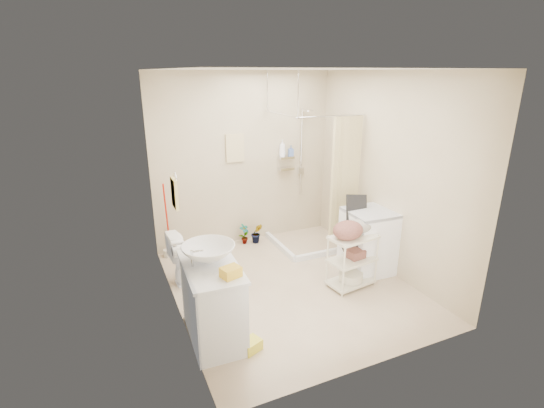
{
  "coord_description": "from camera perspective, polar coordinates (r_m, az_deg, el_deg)",
  "views": [
    {
      "loc": [
        -2.0,
        -3.94,
        2.57
      ],
      "look_at": [
        -0.14,
        0.25,
        1.03
      ],
      "focal_mm": 26.0,
      "sensor_mm": 36.0,
      "label": 1
    }
  ],
  "objects": [
    {
      "name": "potted_plant_b",
      "position": [
        6.22,
        -2.21,
        -4.23
      ],
      "size": [
        0.21,
        0.18,
        0.32
      ],
      "primitive_type": "imported",
      "rotation": [
        0.0,
        0.0,
        -0.22
      ],
      "color": "brown",
      "rests_on": "ground"
    },
    {
      "name": "wall_left",
      "position": [
        4.18,
        -14.55,
        0.26
      ],
      "size": [
        0.04,
        3.2,
        2.6
      ],
      "primitive_type": "cube",
      "color": "#C4B798",
      "rests_on": "ground"
    },
    {
      "name": "potted_plant_a",
      "position": [
        6.19,
        -4.03,
        -4.35
      ],
      "size": [
        0.21,
        0.18,
        0.33
      ],
      "primitive_type": "imported",
      "rotation": [
        0.0,
        0.0,
        0.47
      ],
      "color": "#925834",
      "rests_on": "ground"
    },
    {
      "name": "mop",
      "position": [
        5.8,
        -15.35,
        -2.34
      ],
      "size": [
        0.14,
        0.14,
        1.13
      ],
      "primitive_type": null,
      "rotation": [
        0.0,
        0.0,
        0.36
      ],
      "color": "#BA1707",
      "rests_on": "ground"
    },
    {
      "name": "wall_right",
      "position": [
        5.36,
        16.38,
        4.08
      ],
      "size": [
        0.04,
        3.2,
        2.6
      ],
      "primitive_type": "cube",
      "color": "#C4B798",
      "rests_on": "ground"
    },
    {
      "name": "wall_front",
      "position": [
        3.33,
        15.33,
        -4.59
      ],
      "size": [
        2.8,
        0.04,
        2.6
      ],
      "primitive_type": "cube",
      "color": "#C4B798",
      "rests_on": "ground"
    },
    {
      "name": "floor_basket",
      "position": [
        4.05,
        -3.1,
        -19.51
      ],
      "size": [
        0.34,
        0.3,
        0.15
      ],
      "primitive_type": "cube",
      "rotation": [
        0.0,
        0.0,
        0.37
      ],
      "color": "yellow",
      "rests_on": "ground"
    },
    {
      "name": "laundry_rack",
      "position": [
        5.02,
        11.54,
        -7.4
      ],
      "size": [
        0.63,
        0.42,
        0.81
      ],
      "primitive_type": null,
      "rotation": [
        0.0,
        0.0,
        0.14
      ],
      "color": "silver",
      "rests_on": "ground"
    },
    {
      "name": "sink",
      "position": [
        3.9,
        -9.17,
        -7.07
      ],
      "size": [
        0.59,
        0.59,
        0.18
      ],
      "primitive_type": "imported",
      "rotation": [
        0.0,
        0.0,
        0.14
      ],
      "color": "silver",
      "rests_on": "vanity"
    },
    {
      "name": "shower",
      "position": [
        5.94,
        5.6,
        3.66
      ],
      "size": [
        1.1,
        1.1,
        2.1
      ],
      "primitive_type": null,
      "color": "silver",
      "rests_on": "ground"
    },
    {
      "name": "towel_ring",
      "position": [
        3.95,
        -13.96,
        1.8
      ],
      "size": [
        0.04,
        0.22,
        0.34
      ],
      "primitive_type": null,
      "color": "#FFED92",
      "rests_on": "wall_left"
    },
    {
      "name": "vanity",
      "position": [
        4.07,
        -8.58,
        -13.82
      ],
      "size": [
        0.55,
        0.94,
        0.81
      ],
      "primitive_type": "cube",
      "rotation": [
        0.0,
        0.0,
        -0.04
      ],
      "color": "silver",
      "rests_on": "ground"
    },
    {
      "name": "hanging_towel",
      "position": [
        5.92,
        -5.39,
        8.07
      ],
      "size": [
        0.28,
        0.03,
        0.42
      ],
      "primitive_type": "cube",
      "color": "beige",
      "rests_on": "wall_back"
    },
    {
      "name": "shampoo_bottle_b",
      "position": [
        6.21,
        2.76,
        7.71
      ],
      "size": [
        0.09,
        0.09,
        0.17
      ],
      "primitive_type": "imported",
      "rotation": [
        0.0,
        0.0,
        -0.2
      ],
      "color": "#4761A1",
      "rests_on": "shower"
    },
    {
      "name": "toilet",
      "position": [
        5.16,
        -10.95,
        -7.36
      ],
      "size": [
        0.69,
        0.42,
        0.69
      ],
      "primitive_type": "imported",
      "rotation": [
        0.0,
        0.0,
        1.62
      ],
      "color": "silver",
      "rests_on": "ground"
    },
    {
      "name": "ceiling",
      "position": [
        4.42,
        3.13,
        18.92
      ],
      "size": [
        2.8,
        3.2,
        0.04
      ],
      "primitive_type": "cube",
      "color": "silver",
      "rests_on": "ground"
    },
    {
      "name": "ironing_board",
      "position": [
        5.31,
        12.17,
        -4.3
      ],
      "size": [
        0.31,
        0.09,
        1.09
      ],
      "primitive_type": null,
      "rotation": [
        0.0,
        0.0,
        -0.01
      ],
      "color": "black",
      "rests_on": "ground"
    },
    {
      "name": "wall_back",
      "position": [
        6.03,
        -4.04,
        6.35
      ],
      "size": [
        2.8,
        0.04,
        2.6
      ],
      "primitive_type": "cube",
      "color": "#C4B798",
      "rests_on": "ground"
    },
    {
      "name": "counter_basket",
      "position": [
        3.63,
        -5.99,
        -9.77
      ],
      "size": [
        0.2,
        0.18,
        0.1
      ],
      "primitive_type": "cube",
      "rotation": [
        0.0,
        0.0,
        0.29
      ],
      "color": "gold",
      "rests_on": "vanity"
    },
    {
      "name": "floor",
      "position": [
        5.11,
        2.61,
        -11.64
      ],
      "size": [
        3.2,
        3.2,
        0.0
      ],
      "primitive_type": "plane",
      "color": "#C9B496",
      "rests_on": "ground"
    },
    {
      "name": "shampoo_bottle_a",
      "position": [
        6.17,
        1.49,
        8.1
      ],
      "size": [
        0.13,
        0.13,
        0.26
      ],
      "primitive_type": "imported",
      "rotation": [
        0.0,
        0.0,
        -0.37
      ],
      "color": "white",
      "rests_on": "shower"
    },
    {
      "name": "washing_machine",
      "position": [
        5.44,
        13.77,
        -5.21
      ],
      "size": [
        0.61,
        0.63,
        0.85
      ],
      "primitive_type": "cube",
      "rotation": [
        0.0,
        0.0,
        -0.04
      ],
      "color": "white",
      "rests_on": "ground"
    },
    {
      "name": "tp_holder",
      "position": [
        4.45,
        -13.56,
        -6.6
      ],
      "size": [
        0.08,
        0.12,
        0.14
      ],
      "primitive_type": null,
      "color": "white",
      "rests_on": "wall_left"
    }
  ]
}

